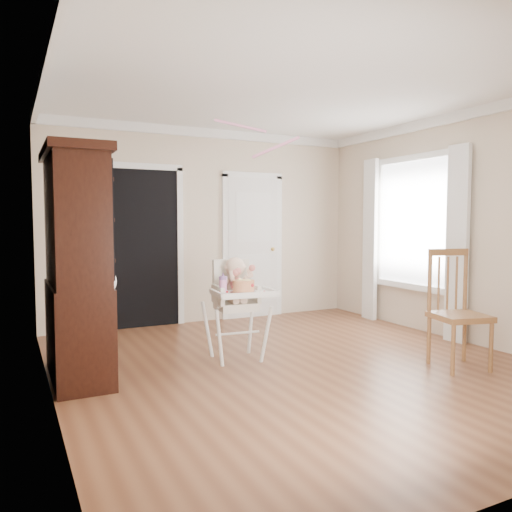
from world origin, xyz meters
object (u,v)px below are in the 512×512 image
high_chair (236,297)px  sippy_cup (223,283)px  cake (244,287)px  china_cabinet (77,265)px  dining_chair (457,313)px

high_chair → sippy_cup: size_ratio=5.40×
cake → china_cabinet: size_ratio=0.13×
cake → sippy_cup: 0.22m
cake → sippy_cup: size_ratio=1.42×
high_chair → cake: (-0.04, -0.26, 0.14)m
china_cabinet → high_chair: bearing=-3.2°
high_chair → sippy_cup: 0.26m
cake → sippy_cup: (-0.14, 0.17, 0.02)m
high_chair → china_cabinet: (-1.52, 0.08, 0.38)m
high_chair → sippy_cup: bearing=-146.9°
sippy_cup → dining_chair: 2.30m
cake → dining_chair: 2.09m
cake → china_cabinet: bearing=166.7°
sippy_cup → dining_chair: (2.00, -1.10, -0.27)m
sippy_cup → dining_chair: dining_chair is taller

